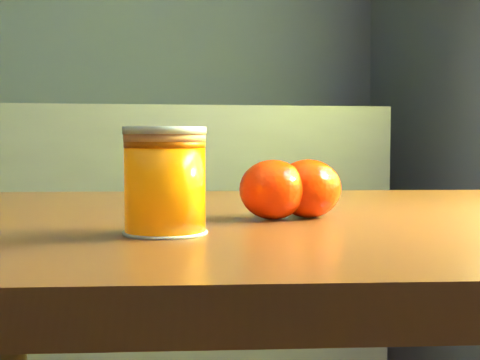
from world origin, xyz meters
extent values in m
cube|color=brown|center=(1.03, 0.04, 0.71)|extent=(1.05, 0.79, 0.04)
cylinder|color=orange|center=(0.84, -0.06, 0.77)|extent=(0.07, 0.07, 0.08)
cylinder|color=#EF9861|center=(0.84, -0.06, 0.81)|extent=(0.07, 0.07, 0.01)
cylinder|color=silver|center=(0.84, -0.06, 0.82)|extent=(0.07, 0.07, 0.00)
ellipsoid|color=#FF3105|center=(0.96, 0.02, 0.76)|extent=(0.09, 0.09, 0.06)
ellipsoid|color=#FF3105|center=(1.00, 0.03, 0.76)|extent=(0.07, 0.07, 0.06)
camera|label=1|loc=(0.80, -0.65, 0.81)|focal=50.00mm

